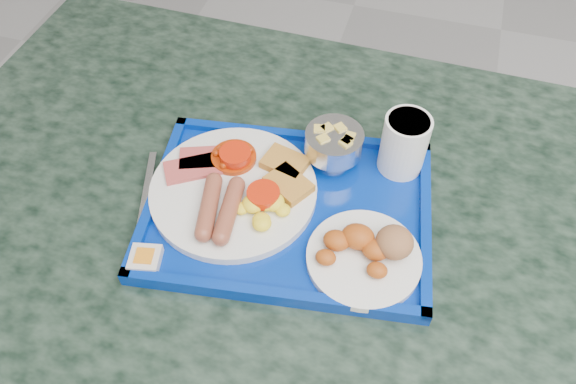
# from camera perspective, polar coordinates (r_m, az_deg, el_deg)

# --- Properties ---
(table) EXTENTS (1.31, 0.89, 0.81)m
(table) POSITION_cam_1_polar(r_m,az_deg,el_deg) (1.04, 0.77, -8.79)
(table) COLOR slate
(table) RESTS_ON floor
(tray) EXTENTS (0.47, 0.37, 0.03)m
(tray) POSITION_cam_1_polar(r_m,az_deg,el_deg) (0.86, -0.00, -1.89)
(tray) COLOR #032895
(tray) RESTS_ON table
(main_plate) EXTENTS (0.26, 0.26, 0.04)m
(main_plate) POSITION_cam_1_polar(r_m,az_deg,el_deg) (0.86, -5.16, 0.29)
(main_plate) COLOR silver
(main_plate) RESTS_ON tray
(bread_plate) EXTENTS (0.16, 0.16, 0.05)m
(bread_plate) POSITION_cam_1_polar(r_m,az_deg,el_deg) (0.80, 8.12, -6.01)
(bread_plate) COLOR silver
(bread_plate) RESTS_ON tray
(fruit_bowl) EXTENTS (0.09, 0.09, 0.06)m
(fruit_bowl) POSITION_cam_1_polar(r_m,az_deg,el_deg) (0.89, 4.70, 4.99)
(fruit_bowl) COLOR silver
(fruit_bowl) RESTS_ON tray
(juice_cup) EXTENTS (0.07, 0.07, 0.10)m
(juice_cup) POSITION_cam_1_polar(r_m,az_deg,el_deg) (0.89, 11.74, 4.96)
(juice_cup) COLOR white
(juice_cup) RESTS_ON tray
(spoon) EXTENTS (0.09, 0.17, 0.01)m
(spoon) POSITION_cam_1_polar(r_m,az_deg,el_deg) (0.91, -9.78, 2.24)
(spoon) COLOR silver
(spoon) RESTS_ON tray
(knife) EXTENTS (0.06, 0.16, 0.00)m
(knife) POSITION_cam_1_polar(r_m,az_deg,el_deg) (0.90, -14.16, 0.11)
(knife) COLOR silver
(knife) RESTS_ON tray
(jam_packet) EXTENTS (0.05, 0.05, 0.02)m
(jam_packet) POSITION_cam_1_polar(r_m,az_deg,el_deg) (0.82, -14.30, -6.59)
(jam_packet) COLOR silver
(jam_packet) RESTS_ON tray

